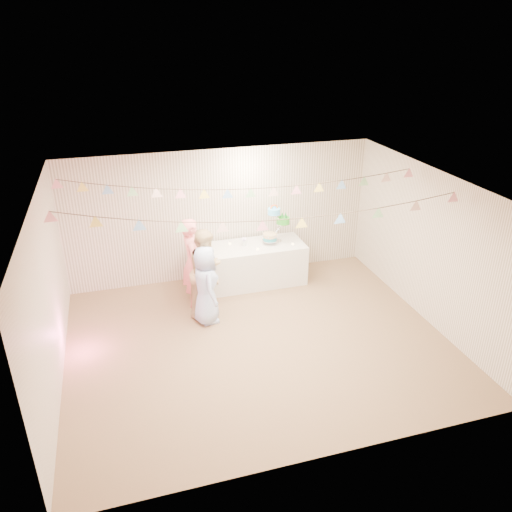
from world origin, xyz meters
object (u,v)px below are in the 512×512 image
object	(u,v)px
person_adult_b	(207,273)
table	(250,264)
person_adult_a	(193,262)
cake_stand	(276,227)
person_child	(206,285)

from	to	relation	value
person_adult_b	table	bearing A→B (deg)	-5.30
person_adult_a	person_adult_b	xyz separation A→B (m)	(0.17, -0.40, -0.04)
cake_stand	table	bearing A→B (deg)	-174.81
table	person_adult_b	world-z (taller)	person_adult_b
cake_stand	person_child	world-z (taller)	cake_stand
cake_stand	person_adult_b	xyz separation A→B (m)	(-1.56, -0.93, -0.32)
person_adult_a	person_child	size ratio (longest dim) A/B	1.19
person_adult_a	person_child	world-z (taller)	person_adult_a
cake_stand	person_child	distance (m)	2.07
person_adult_b	person_child	bearing A→B (deg)	-153.40
person_adult_a	table	bearing A→B (deg)	-59.34
person_adult_a	person_child	bearing A→B (deg)	-163.33
table	person_adult_b	xyz separation A→B (m)	(-1.01, -0.88, 0.39)
table	cake_stand	size ratio (longest dim) A/B	2.94
person_adult_a	person_adult_b	distance (m)	0.44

